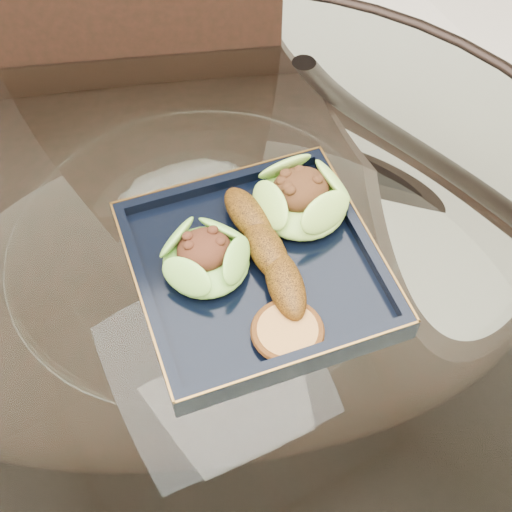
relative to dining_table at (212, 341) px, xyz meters
name	(u,v)px	position (x,y,z in m)	size (l,w,h in m)	color
ground	(227,483)	(0.00, 0.00, -0.60)	(4.00, 4.00, 0.00)	silver
dining_table	(212,341)	(0.00, 0.00, 0.00)	(1.13, 1.13, 0.77)	white
dining_chair	(159,198)	(0.03, 0.29, -0.03)	(0.56, 0.56, 1.01)	black
navy_plate	(256,271)	(0.05, -0.03, 0.17)	(0.27, 0.27, 0.02)	black
lettuce_wrap_left	(206,259)	(0.00, -0.01, 0.20)	(0.10, 0.10, 0.04)	#66AF32
lettuce_wrap_right	(301,200)	(0.13, 0.02, 0.20)	(0.11, 0.11, 0.04)	#5F942B
roasted_plantain	(266,249)	(0.07, -0.03, 0.20)	(0.19, 0.04, 0.04)	#683B0A
crumb_patty	(287,332)	(0.04, -0.12, 0.19)	(0.07, 0.07, 0.01)	#B2753B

